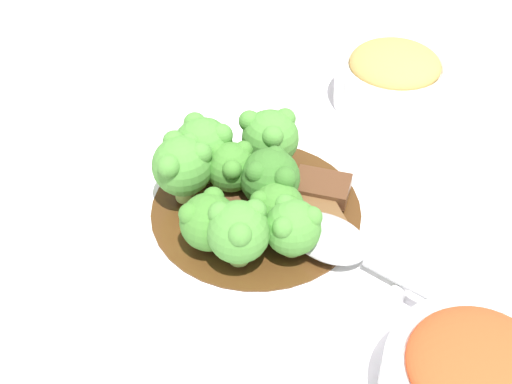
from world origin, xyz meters
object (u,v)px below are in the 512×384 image
(beef_strip_2, at_px, (323,217))
(broccoli_floret_0, at_px, (270,137))
(beef_strip_1, at_px, (322,187))
(side_bowl_appetizer, at_px, (393,78))
(broccoli_floret_3, at_px, (238,231))
(broccoli_floret_7, at_px, (209,221))
(main_plate, at_px, (256,214))
(broccoli_floret_2, at_px, (203,146))
(broccoli_floret_5, at_px, (182,165))
(beef_strip_0, at_px, (222,212))
(broccoli_floret_1, at_px, (278,207))
(side_bowl_kimchi, at_px, (475,380))
(broccoli_floret_6, at_px, (231,166))
(broccoli_floret_8, at_px, (293,227))
(broccoli_floret_4, at_px, (271,181))
(serving_spoon, at_px, (344,247))

(beef_strip_2, bearing_deg, broccoli_floret_0, -154.13)
(beef_strip_1, xyz_separation_m, side_bowl_appetizer, (-0.14, 0.09, 0.00))
(broccoli_floret_3, bearing_deg, beef_strip_2, 116.18)
(broccoli_floret_0, xyz_separation_m, broccoli_floret_7, (0.09, -0.05, -0.01))
(main_plate, bearing_deg, beef_strip_2, 66.17)
(broccoli_floret_2, relative_size, broccoli_floret_5, 0.99)
(main_plate, distance_m, beef_strip_0, 0.03)
(beef_strip_1, height_order, broccoli_floret_1, broccoli_floret_1)
(broccoli_floret_7, bearing_deg, side_bowl_appetizer, 135.81)
(side_bowl_kimchi, bearing_deg, broccoli_floret_6, -144.29)
(beef_strip_1, distance_m, broccoli_floret_6, 0.08)
(broccoli_floret_6, bearing_deg, broccoli_floret_0, 132.86)
(beef_strip_0, relative_size, side_bowl_kimchi, 0.58)
(beef_strip_0, bearing_deg, side_bowl_appetizer, 133.00)
(broccoli_floret_5, bearing_deg, beef_strip_1, 87.15)
(beef_strip_0, xyz_separation_m, side_bowl_kimchi, (0.17, 0.15, 0.00))
(broccoli_floret_5, bearing_deg, broccoli_floret_1, 57.80)
(broccoli_floret_7, bearing_deg, broccoli_floret_0, 147.57)
(beef_strip_1, bearing_deg, broccoli_floret_1, -46.83)
(side_bowl_appetizer, bearing_deg, broccoli_floret_8, -31.63)
(broccoli_floret_3, xyz_separation_m, broccoli_floret_8, (-0.00, 0.04, -0.00))
(beef_strip_0, bearing_deg, beef_strip_2, 81.33)
(broccoli_floret_7, xyz_separation_m, broccoli_floret_8, (0.01, 0.06, 0.00))
(side_bowl_kimchi, bearing_deg, main_plate, -145.87)
(main_plate, xyz_separation_m, beef_strip_0, (0.01, -0.03, 0.01))
(broccoli_floret_0, relative_size, broccoli_floret_5, 0.93)
(main_plate, xyz_separation_m, broccoli_floret_4, (0.00, 0.01, 0.04))
(broccoli_floret_6, bearing_deg, broccoli_floret_2, -136.82)
(serving_spoon, bearing_deg, broccoli_floret_2, -133.59)
(broccoli_floret_1, height_order, broccoli_floret_3, broccoli_floret_3)
(broccoli_floret_7, bearing_deg, broccoli_floret_2, -179.50)
(broccoli_floret_8, xyz_separation_m, side_bowl_kimchi, (0.13, 0.10, -0.02))
(broccoli_floret_1, relative_size, broccoli_floret_7, 0.96)
(broccoli_floret_2, height_order, broccoli_floret_4, broccoli_floret_2)
(beef_strip_1, relative_size, broccoli_floret_0, 0.98)
(main_plate, relative_size, side_bowl_appetizer, 2.45)
(main_plate, distance_m, broccoli_floret_3, 0.07)
(serving_spoon, bearing_deg, main_plate, -133.41)
(side_bowl_kimchi, bearing_deg, beef_strip_1, -160.67)
(broccoli_floret_5, bearing_deg, beef_strip_2, 70.64)
(beef_strip_2, height_order, broccoli_floret_5, broccoli_floret_5)
(broccoli_floret_4, xyz_separation_m, broccoli_floret_8, (0.05, 0.01, -0.00))
(beef_strip_0, distance_m, side_bowl_appetizer, 0.24)
(beef_strip_0, height_order, broccoli_floret_8, broccoli_floret_8)
(broccoli_floret_7, relative_size, side_bowl_kimchi, 0.40)
(serving_spoon, height_order, side_bowl_kimchi, side_bowl_kimchi)
(broccoli_floret_2, bearing_deg, serving_spoon, 46.41)
(side_bowl_appetizer, bearing_deg, beef_strip_1, -32.96)
(beef_strip_1, xyz_separation_m, serving_spoon, (0.07, 0.01, 0.00))
(beef_strip_0, distance_m, broccoli_floret_6, 0.04)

